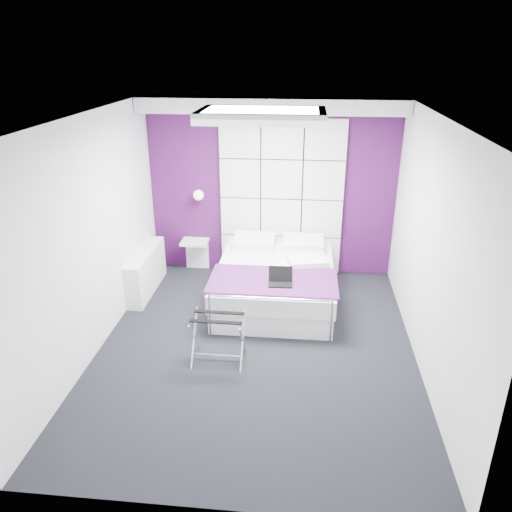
{
  "coord_description": "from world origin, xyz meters",
  "views": [
    {
      "loc": [
        0.49,
        -4.87,
        3.24
      ],
      "look_at": [
        -0.04,
        0.35,
        1.01
      ],
      "focal_mm": 35.0,
      "sensor_mm": 36.0,
      "label": 1
    }
  ],
  "objects_px": {
    "luggage_rack": "(218,338)",
    "nightstand": "(195,242)",
    "bed": "(275,282)",
    "radiator": "(146,271)",
    "wall_lamp": "(199,194)",
    "laptop": "(281,280)"
  },
  "relations": [
    {
      "from": "luggage_rack",
      "to": "radiator",
      "type": "bearing_deg",
      "value": 130.18
    },
    {
      "from": "radiator",
      "to": "bed",
      "type": "height_order",
      "value": "bed"
    },
    {
      "from": "nightstand",
      "to": "luggage_rack",
      "type": "bearing_deg",
      "value": -71.87
    },
    {
      "from": "wall_lamp",
      "to": "luggage_rack",
      "type": "xyz_separation_m",
      "value": [
        0.66,
        -2.34,
        -0.94
      ]
    },
    {
      "from": "wall_lamp",
      "to": "laptop",
      "type": "height_order",
      "value": "wall_lamp"
    },
    {
      "from": "nightstand",
      "to": "laptop",
      "type": "xyz_separation_m",
      "value": [
        1.38,
        -1.4,
        0.11
      ]
    },
    {
      "from": "wall_lamp",
      "to": "nightstand",
      "type": "distance_m",
      "value": 0.74
    },
    {
      "from": "wall_lamp",
      "to": "nightstand",
      "type": "bearing_deg",
      "value": -156.25
    },
    {
      "from": "nightstand",
      "to": "luggage_rack",
      "type": "distance_m",
      "value": 2.42
    },
    {
      "from": "luggage_rack",
      "to": "nightstand",
      "type": "bearing_deg",
      "value": 108.76
    },
    {
      "from": "radiator",
      "to": "wall_lamp",
      "type": "bearing_deg",
      "value": 49.9
    },
    {
      "from": "wall_lamp",
      "to": "laptop",
      "type": "distance_m",
      "value": 2.03
    },
    {
      "from": "wall_lamp",
      "to": "radiator",
      "type": "height_order",
      "value": "wall_lamp"
    },
    {
      "from": "wall_lamp",
      "to": "radiator",
      "type": "relative_size",
      "value": 0.12
    },
    {
      "from": "bed",
      "to": "luggage_rack",
      "type": "distance_m",
      "value": 1.55
    },
    {
      "from": "nightstand",
      "to": "laptop",
      "type": "relative_size",
      "value": 1.36
    },
    {
      "from": "radiator",
      "to": "bed",
      "type": "xyz_separation_m",
      "value": [
        1.83,
        -0.12,
        -0.01
      ]
    },
    {
      "from": "radiator",
      "to": "nightstand",
      "type": "relative_size",
      "value": 3.02
    },
    {
      "from": "wall_lamp",
      "to": "luggage_rack",
      "type": "bearing_deg",
      "value": -74.2
    },
    {
      "from": "wall_lamp",
      "to": "laptop",
      "type": "bearing_deg",
      "value": -48.22
    },
    {
      "from": "bed",
      "to": "nightstand",
      "type": "xyz_separation_m",
      "value": [
        -1.28,
        0.84,
        0.2
      ]
    },
    {
      "from": "radiator",
      "to": "bed",
      "type": "relative_size",
      "value": 0.63
    }
  ]
}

